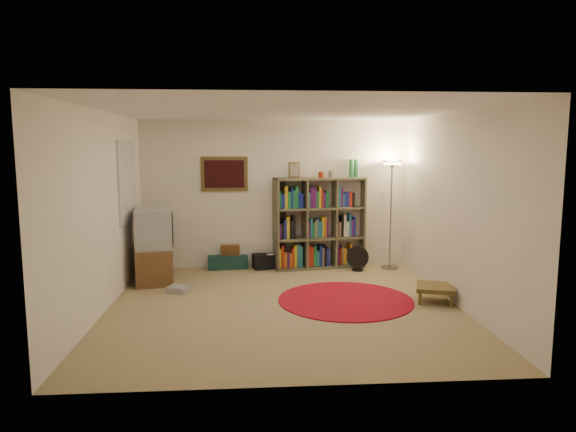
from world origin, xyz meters
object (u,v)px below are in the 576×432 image
Objects in this scene: side_table at (435,288)px; suitcase at (228,261)px; bookshelf at (318,224)px; floor_lamp at (392,179)px; floor_fan at (358,258)px; tv_stand at (155,247)px.

suitcase is at bearing 142.48° from side_table.
suitcase is (-1.54, 0.08, -0.64)m from bookshelf.
suitcase is at bearing 174.20° from floor_lamp.
floor_fan is 2.21m from suitcase.
suitcase is at bearing -178.41° from floor_fan.
tv_stand is (-3.23, -0.47, 0.33)m from floor_fan.
side_table is (0.68, -1.77, -0.02)m from floor_fan.
bookshelf is 1.67m from suitcase.
floor_lamp reaches higher than side_table.
bookshelf reaches higher than tv_stand.
bookshelf is 1.45m from floor_lamp.
suitcase is at bearing 30.74° from tv_stand.
floor_fan reaches higher than suitcase.
suitcase is 3.59m from side_table.
floor_lamp is 1.44m from floor_fan.
floor_lamp is 1.63× the size of tv_stand.
floor_lamp is 2.96× the size of side_table.
side_table is (2.85, -2.19, 0.08)m from suitcase.
side_table is at bearing -56.73° from floor_fan.
bookshelf is 2.73m from tv_stand.
floor_lamp is 2.60× the size of suitcase.
floor_lamp is (1.21, -0.20, 0.78)m from bookshelf.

